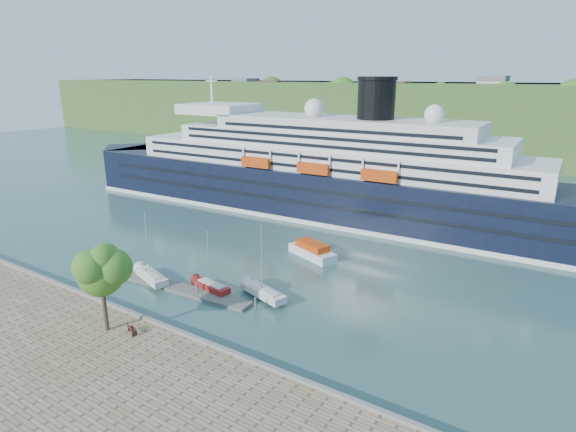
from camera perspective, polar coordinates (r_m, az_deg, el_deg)
The scene contains 11 objects.
ground at distance 60.14m, azimuth -18.91°, elevation -11.22°, with size 400.00×400.00×0.00m, color #2A4B46.
far_hillside at distance 182.29m, azimuth 19.83°, elevation 10.80°, with size 400.00×50.00×24.00m, color #385722.
quay_coping at distance 59.53m, azimuth -19.17°, elevation -10.30°, with size 220.00×0.50×0.30m, color slate.
cruise_ship at distance 95.68m, azimuth 3.04°, elevation 8.24°, with size 119.08×17.34×26.74m, color black, non-canonical shape.
park_bench at distance 54.03m, azimuth -17.97°, elevation -12.59°, with size 1.65×0.68×1.06m, color #482114, non-canonical shape.
promenade_tree at distance 53.58m, azimuth -21.18°, elevation -7.55°, with size 6.34×6.34×10.50m, color #386B1C, non-canonical shape.
floating_pontoon at distance 64.41m, azimuth -12.21°, elevation -8.54°, with size 19.86×2.43×0.44m, color slate, non-canonical shape.
sailboat_white_near at distance 66.17m, azimuth -16.11°, elevation -3.98°, with size 7.21×2.00×9.32m, color silver, non-canonical shape.
sailboat_red at distance 61.98m, azimuth -9.15°, elevation -5.61°, with size 6.13×1.70×7.92m, color maroon, non-canonical shape.
sailboat_white_far at distance 59.00m, azimuth -2.83°, elevation -5.83°, with size 7.23×2.01×9.34m, color silver, non-canonical shape.
tender_launch at distance 74.00m, azimuth 2.89°, elevation -4.01°, with size 8.47×2.90×2.34m, color #C73B0B, non-canonical shape.
Camera 1 is at (43.60, -31.36, 27.06)m, focal length 30.00 mm.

